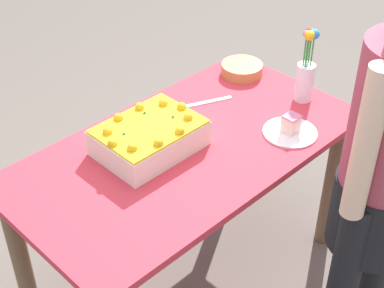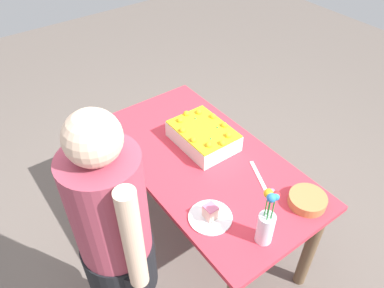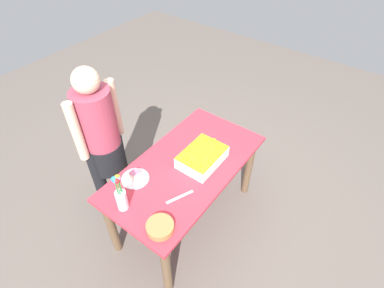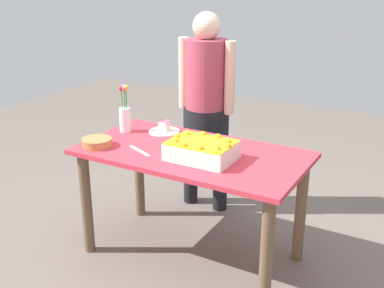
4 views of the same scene
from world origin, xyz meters
name	(u,v)px [view 3 (image 3 of 4)]	position (x,y,z in m)	size (l,w,h in m)	color
ground_plane	(187,216)	(0.00, 0.00, 0.00)	(8.00, 8.00, 0.00)	#665B54
dining_table	(186,176)	(0.00, 0.00, 0.60)	(1.38, 0.73, 0.73)	#C93140
sheet_cake	(202,157)	(-0.11, 0.08, 0.78)	(0.38, 0.28, 0.13)	white
serving_plate_with_slice	(135,177)	(0.34, -0.22, 0.75)	(0.21, 0.21, 0.08)	white
cake_knife	(180,197)	(0.27, 0.16, 0.73)	(0.22, 0.02, 0.00)	silver
flower_vase	(121,196)	(0.58, -0.11, 0.85)	(0.08, 0.08, 0.32)	silver
fruit_bowl	(160,227)	(0.55, 0.22, 0.75)	(0.19, 0.19, 0.05)	#B77742
person_standing	(101,138)	(0.26, -0.67, 0.85)	(0.45, 0.31, 1.49)	black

